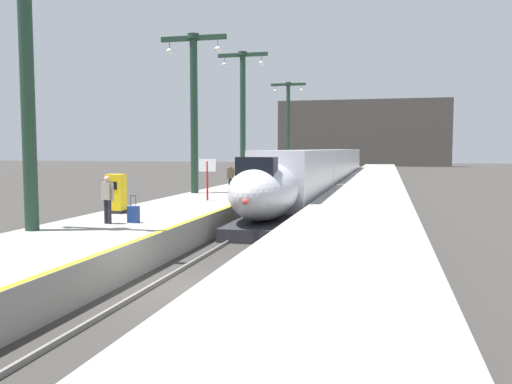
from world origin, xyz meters
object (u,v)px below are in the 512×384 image
station_column_far (243,105)px  departure_info_board (207,171)px  station_column_distant (288,119)px  passenger_near_edge (107,196)px  station_column_near (26,61)px  rolling_suitcase (133,214)px  passenger_mid_platform (231,176)px  ticket_machine_yellow (116,195)px  station_column_mid (194,98)px  highspeed_train_main (326,168)px

station_column_far → departure_info_board: size_ratio=4.81×
station_column_distant → departure_info_board: bearing=-86.3°
station_column_far → passenger_near_edge: station_column_far is taller
station_column_near → rolling_suitcase: size_ratio=9.09×
departure_info_board → passenger_mid_platform: bearing=93.1°
ticket_machine_yellow → departure_info_board: size_ratio=0.75×
station_column_mid → highspeed_train_main: bearing=71.2°
rolling_suitcase → station_column_distant: bearing=93.1°
passenger_near_edge → departure_info_board: bearing=86.0°
rolling_suitcase → highspeed_train_main: bearing=83.3°
station_column_mid → ticket_machine_yellow: (0.35, -10.13, -4.86)m
highspeed_train_main → ticket_machine_yellow: bearing=-101.4°
station_column_near → highspeed_train_main: bearing=79.6°
station_column_mid → station_column_far: (0.00, 10.93, 0.46)m
station_column_near → station_column_mid: (-0.00, 15.00, 0.21)m
highspeed_train_main → station_column_distant: bearing=113.8°
passenger_near_edge → passenger_mid_platform: 14.00m
station_column_near → departure_info_board: station_column_near is taller
highspeed_train_main → station_column_mid: (-5.90, -17.30, 4.69)m
station_column_near → station_column_distant: station_column_distant is taller
station_column_distant → station_column_mid: bearing=-90.0°
passenger_mid_platform → station_column_distant: bearing=93.8°
station_column_near → station_column_distant: bearing=90.0°
station_column_mid → passenger_near_edge: size_ratio=5.52×
station_column_mid → rolling_suitcase: size_ratio=9.50×
ticket_machine_yellow → passenger_near_edge: bearing=-66.6°
highspeed_train_main → station_column_near: station_column_near is taller
station_column_distant → departure_info_board: 35.16m
highspeed_train_main → rolling_suitcase: bearing=-96.7°
highspeed_train_main → station_column_far: station_column_far is taller
passenger_mid_platform → station_column_far: bearing=101.1°
passenger_near_edge → passenger_mid_platform: bearing=88.6°
highspeed_train_main → station_column_far: size_ratio=5.55×
station_column_far → ticket_machine_yellow: size_ratio=6.38×
departure_info_board → highspeed_train_main: bearing=80.3°
station_column_far → ticket_machine_yellow: 21.72m
station_column_distant → station_column_far: bearing=-90.0°
highspeed_train_main → rolling_suitcase: highspeed_train_main is taller
highspeed_train_main → ticket_machine_yellow: (-5.55, -27.43, -0.17)m
rolling_suitcase → departure_info_board: size_ratio=0.46×
station_column_distant → ticket_machine_yellow: station_column_distant is taller
station_column_near → ticket_machine_yellow: station_column_near is taller
highspeed_train_main → station_column_near: (-5.90, -32.30, 4.48)m
station_column_mid → station_column_far: 10.93m
station_column_near → station_column_mid: station_column_mid is taller
station_column_near → station_column_distant: 45.66m
passenger_near_edge → ticket_machine_yellow: size_ratio=1.06×
passenger_mid_platform → rolling_suitcase: passenger_mid_platform is taller
station_column_far → station_column_mid: bearing=-90.0°
station_column_far → rolling_suitcase: station_column_far is taller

